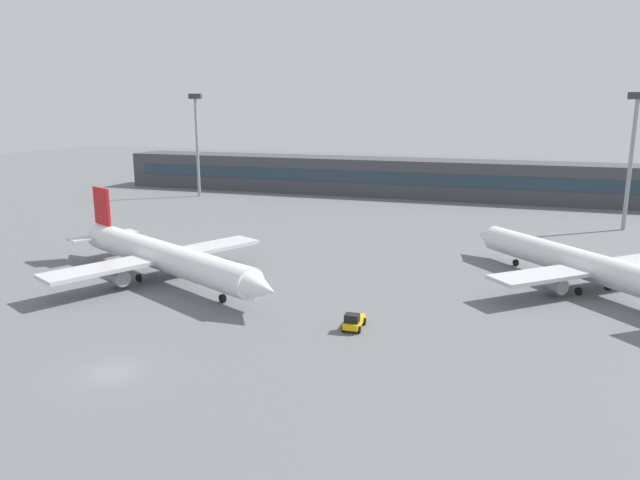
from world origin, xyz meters
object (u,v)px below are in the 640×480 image
airplane_near (165,257)px  floodlight_tower_west (197,137)px  baggage_tug_yellow (354,321)px  floodlight_tower_east (632,151)px  airplane_mid (582,264)px

airplane_near → floodlight_tower_west: floodlight_tower_west is taller
airplane_near → baggage_tug_yellow: 28.08m
floodlight_tower_west → floodlight_tower_east: (92.50, -11.46, -0.33)m
airplane_near → airplane_mid: (48.98, 13.82, -0.20)m
airplane_near → baggage_tug_yellow: (26.77, -8.12, -2.35)m
airplane_mid → baggage_tug_yellow: 31.29m
airplane_mid → floodlight_tower_west: (-82.32, 51.65, 11.31)m
airplane_near → floodlight_tower_west: bearing=117.0°
airplane_near → airplane_mid: airplane_near is taller
airplane_near → floodlight_tower_west: 74.30m
airplane_mid → floodlight_tower_east: 42.89m
floodlight_tower_west → floodlight_tower_east: 93.21m
floodlight_tower_east → baggage_tug_yellow: bearing=-117.5°
airplane_near → baggage_tug_yellow: size_ratio=10.63×
baggage_tug_yellow → floodlight_tower_west: size_ratio=0.15×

